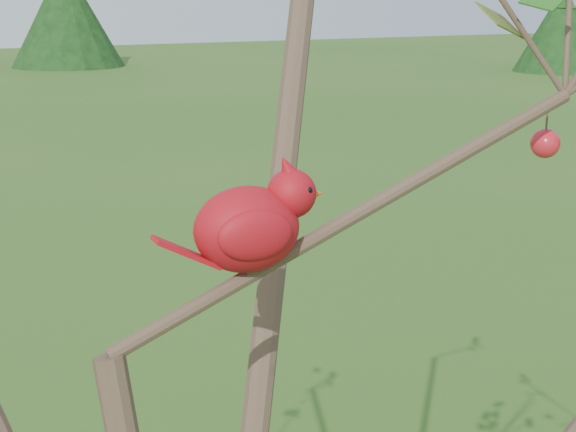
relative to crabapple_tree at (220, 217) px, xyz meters
name	(u,v)px	position (x,y,z in m)	size (l,w,h in m)	color
crabapple_tree	(220,217)	(0.00, 0.00, 0.00)	(2.35, 2.05, 2.95)	#3F2E22
cardinal	(252,224)	(0.09, 0.11, -0.04)	(0.20, 0.11, 0.14)	red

